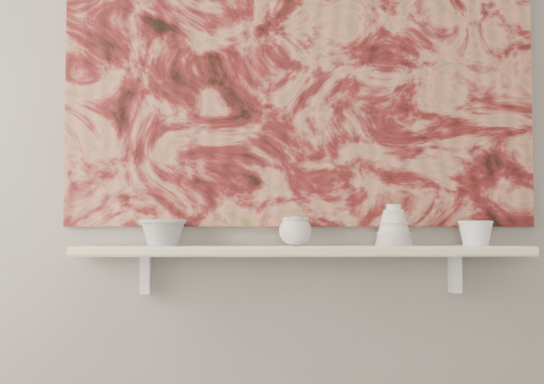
{
  "coord_description": "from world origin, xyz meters",
  "views": [
    {
      "loc": [
        -0.17,
        -0.83,
        0.98
      ],
      "look_at": [
        -0.1,
        1.49,
        1.1
      ],
      "focal_mm": 50.0,
      "sensor_mm": 36.0,
      "label": 1
    }
  ],
  "objects_px": {
    "cup_cream": "(295,231)",
    "painting": "(301,56)",
    "shelf": "(303,251)",
    "bowl_white": "(476,233)",
    "bowl_grey": "(163,232)",
    "bell_vessel": "(394,225)"
  },
  "relations": [
    {
      "from": "painting",
      "to": "bowl_white",
      "type": "relative_size",
      "value": 13.77
    },
    {
      "from": "painting",
      "to": "bowl_white",
      "type": "bearing_deg",
      "value": -8.49
    },
    {
      "from": "bowl_grey",
      "to": "bowl_white",
      "type": "height_order",
      "value": "bowl_grey"
    },
    {
      "from": "bowl_grey",
      "to": "bowl_white",
      "type": "relative_size",
      "value": 1.35
    },
    {
      "from": "bell_vessel",
      "to": "bowl_white",
      "type": "relative_size",
      "value": 1.19
    },
    {
      "from": "cup_cream",
      "to": "bowl_white",
      "type": "xyz_separation_m",
      "value": [
        0.56,
        0.0,
        -0.01
      ]
    },
    {
      "from": "shelf",
      "to": "cup_cream",
      "type": "bearing_deg",
      "value": 180.0
    },
    {
      "from": "bowl_white",
      "to": "bowl_grey",
      "type": "bearing_deg",
      "value": 180.0
    },
    {
      "from": "painting",
      "to": "cup_cream",
      "type": "relative_size",
      "value": 14.99
    },
    {
      "from": "shelf",
      "to": "cup_cream",
      "type": "height_order",
      "value": "cup_cream"
    },
    {
      "from": "cup_cream",
      "to": "painting",
      "type": "bearing_deg",
      "value": 74.1
    },
    {
      "from": "painting",
      "to": "cup_cream",
      "type": "bearing_deg",
      "value": -105.9
    },
    {
      "from": "painting",
      "to": "bell_vessel",
      "type": "height_order",
      "value": "painting"
    },
    {
      "from": "bowl_white",
      "to": "bell_vessel",
      "type": "bearing_deg",
      "value": 180.0
    },
    {
      "from": "shelf",
      "to": "painting",
      "type": "bearing_deg",
      "value": 90.0
    },
    {
      "from": "painting",
      "to": "bowl_grey",
      "type": "height_order",
      "value": "painting"
    },
    {
      "from": "bell_vessel",
      "to": "cup_cream",
      "type": "bearing_deg",
      "value": 180.0
    },
    {
      "from": "cup_cream",
      "to": "bell_vessel",
      "type": "relative_size",
      "value": 0.77
    },
    {
      "from": "cup_cream",
      "to": "bowl_white",
      "type": "height_order",
      "value": "cup_cream"
    },
    {
      "from": "bell_vessel",
      "to": "bowl_white",
      "type": "height_order",
      "value": "bell_vessel"
    },
    {
      "from": "shelf",
      "to": "bowl_white",
      "type": "height_order",
      "value": "bowl_white"
    },
    {
      "from": "bowl_grey",
      "to": "cup_cream",
      "type": "height_order",
      "value": "cup_cream"
    }
  ]
}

